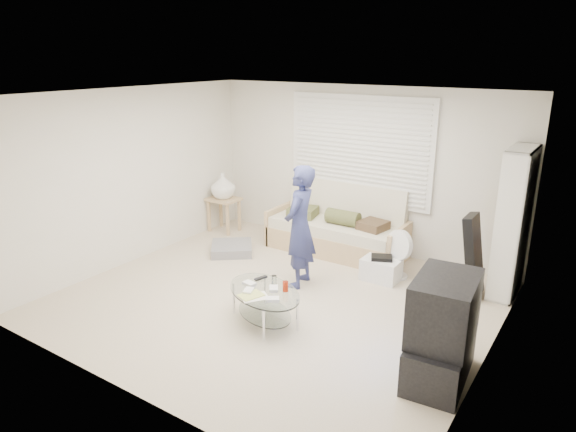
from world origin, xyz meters
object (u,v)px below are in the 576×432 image
Objects in this scene: tv_unit at (442,330)px; coffee_table at (264,296)px; futon_sofa at (337,230)px; bookshelf at (513,223)px.

coffee_table is at bearing -178.50° from tv_unit.
futon_sofa reaches higher than tv_unit.
bookshelf is 2.32m from tv_unit.
futon_sofa is at bearing 178.10° from bookshelf.
bookshelf reaches higher than coffee_table.
coffee_table is (-2.11, -2.32, -0.62)m from bookshelf.
bookshelf is 3.20m from coffee_table.
tv_unit reaches higher than coffee_table.
tv_unit is at bearing 1.50° from coffee_table.
coffee_table is at bearing -132.26° from bookshelf.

